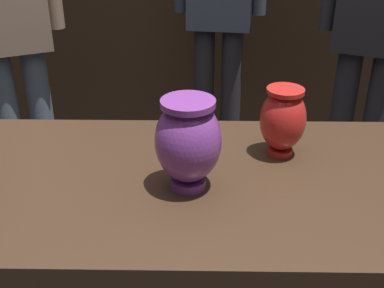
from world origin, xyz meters
name	(u,v)px	position (x,y,z in m)	size (l,w,h in m)	color
back_display_shelf	(200,43)	(0.00, 2.20, 0.49)	(2.60, 0.40, 0.99)	black
vase_centerpiece	(186,141)	(-0.02, -0.04, 0.92)	(0.15, 0.15, 0.21)	#7A388E
vase_tall_behind	(281,119)	(0.21, 0.12, 0.90)	(0.12, 0.12, 0.18)	red
visitor_near_left	(7,16)	(-0.82, 1.08, 0.93)	(0.43, 0.30, 1.58)	slate
visitor_near_right	(375,18)	(0.75, 1.11, 0.92)	(0.44, 0.29, 1.57)	#232328
visitor_center_back	(219,0)	(0.10, 1.54, 0.91)	(0.47, 0.22, 1.55)	#232328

